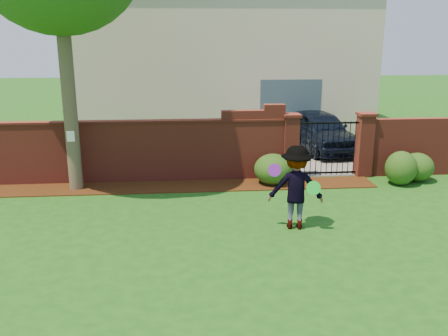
{
  "coord_description": "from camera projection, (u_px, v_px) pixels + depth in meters",
  "views": [
    {
      "loc": [
        -0.69,
        -9.42,
        4.04
      ],
      "look_at": [
        0.25,
        1.4,
        1.05
      ],
      "focal_mm": 38.83,
      "sensor_mm": 36.0,
      "label": 1
    }
  ],
  "objects": [
    {
      "name": "iron_gate",
      "position": [
        327.0,
        148.0,
        14.09
      ],
      "size": [
        1.78,
        0.03,
        1.6
      ],
      "color": "black",
      "rests_on": "ground"
    },
    {
      "name": "man",
      "position": [
        296.0,
        188.0,
        10.26
      ],
      "size": [
        1.27,
        0.87,
        1.82
      ],
      "primitive_type": "imported",
      "rotation": [
        0.0,
        0.0,
        2.97
      ],
      "color": "gray",
      "rests_on": "ground"
    },
    {
      "name": "paper_notice",
      "position": [
        71.0,
        136.0,
        12.57
      ],
      "size": [
        0.2,
        0.01,
        0.28
      ],
      "primitive_type": "cube",
      "color": "white",
      "rests_on": "tree"
    },
    {
      "name": "brick_wall",
      "position": [
        136.0,
        150.0,
        13.61
      ],
      "size": [
        8.7,
        0.31,
        2.16
      ],
      "color": "maroon",
      "rests_on": "ground"
    },
    {
      "name": "frisbee_green",
      "position": [
        314.0,
        188.0,
        10.03
      ],
      "size": [
        0.3,
        0.16,
        0.3
      ],
      "primitive_type": "cylinder",
      "rotation": [
        1.43,
        0.0,
        -0.32
      ],
      "color": "#1CD435",
      "rests_on": "man"
    },
    {
      "name": "shrub_left",
      "position": [
        273.0,
        169.0,
        13.47
      ],
      "size": [
        1.06,
        1.06,
        0.87
      ],
      "primitive_type": "ellipsoid",
      "color": "#184314",
      "rests_on": "ground"
    },
    {
      "name": "shrub_right",
      "position": [
        417.0,
        167.0,
        13.78
      ],
      "size": [
        0.92,
        0.92,
        0.82
      ],
      "primitive_type": "ellipsoid",
      "color": "#184314",
      "rests_on": "ground"
    },
    {
      "name": "pillar_left",
      "position": [
        290.0,
        146.0,
        13.97
      ],
      "size": [
        0.5,
        0.5,
        1.88
      ],
      "color": "maroon",
      "rests_on": "ground"
    },
    {
      "name": "house",
      "position": [
        220.0,
        56.0,
        20.95
      ],
      "size": [
        12.4,
        6.4,
        6.3
      ],
      "color": "beige",
      "rests_on": "ground"
    },
    {
      "name": "car",
      "position": [
        322.0,
        132.0,
        17.25
      ],
      "size": [
        2.33,
        4.42,
        1.43
      ],
      "primitive_type": "imported",
      "rotation": [
        0.0,
        0.0,
        0.16
      ],
      "color": "black",
      "rests_on": "ground"
    },
    {
      "name": "driveway",
      "position": [
        295.0,
        146.0,
        18.16
      ],
      "size": [
        3.2,
        8.0,
        0.01
      ],
      "primitive_type": "cube",
      "color": "slate",
      "rests_on": "ground"
    },
    {
      "name": "brick_wall_return",
      "position": [
        430.0,
        146.0,
        14.35
      ],
      "size": [
        4.0,
        0.25,
        1.7
      ],
      "primitive_type": "cube",
      "color": "maroon",
      "rests_on": "ground"
    },
    {
      "name": "pillar_right",
      "position": [
        364.0,
        144.0,
        14.15
      ],
      "size": [
        0.5,
        0.5,
        1.88
      ],
      "color": "maroon",
      "rests_on": "ground"
    },
    {
      "name": "mulch_bed",
      "position": [
        175.0,
        187.0,
        13.3
      ],
      "size": [
        11.1,
        1.08,
        0.03
      ],
      "primitive_type": "cube",
      "color": "#321809",
      "rests_on": "ground"
    },
    {
      "name": "frisbee_purple",
      "position": [
        275.0,
        170.0,
        10.09
      ],
      "size": [
        0.29,
        0.15,
        0.27
      ],
      "primitive_type": "cylinder",
      "rotation": [
        1.36,
        0.0,
        -0.27
      ],
      "color": "purple",
      "rests_on": "man"
    },
    {
      "name": "shrub_middle",
      "position": [
        401.0,
        168.0,
        13.42
      ],
      "size": [
        0.87,
        0.87,
        0.95
      ],
      "primitive_type": "ellipsoid",
      "color": "#184314",
      "rests_on": "ground"
    },
    {
      "name": "ground",
      "position": [
        218.0,
        234.0,
        10.18
      ],
      "size": [
        80.0,
        80.0,
        0.01
      ],
      "primitive_type": "cube",
      "color": "#1A4F13",
      "rests_on": "ground"
    }
  ]
}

